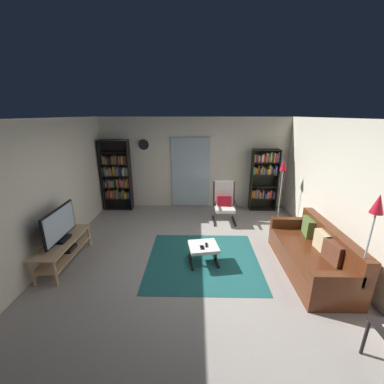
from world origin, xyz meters
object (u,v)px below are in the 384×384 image
Objects in this scene: tv_stand at (64,248)px; ottoman at (203,248)px; cell_phone at (202,247)px; bookshelf_near_sofa at (264,177)px; floor_lamp_by_sofa at (373,223)px; television at (60,225)px; leather_sofa at (313,255)px; wall_clock at (144,145)px; bookshelf_near_tv at (117,176)px; lounge_armchair at (224,201)px; floor_lamp_by_shelf at (283,173)px; tv_remote at (206,245)px.

tv_stand reaches higher than ottoman.
bookshelf_near_sofa is at bearing 50.08° from cell_phone.
floor_lamp_by_sofa is (4.73, -1.01, 1.01)m from tv_stand.
television reaches higher than cell_phone.
leather_sofa is 4.96m from wall_clock.
bookshelf_near_tv is 3.12m from lounge_armchair.
bookshelf_near_sofa is (4.36, 2.79, 0.67)m from tv_stand.
tv_stand is at bearing -147.78° from lounge_armchair.
bookshelf_near_tv reaches higher than ottoman.
cell_phone is (-0.03, -0.09, 0.07)m from ottoman.
cell_phone is 2.57m from floor_lamp_by_sofa.
television is 2.58m from cell_phone.
ottoman is 4.24× the size of cell_phone.
bookshelf_near_sofa is (4.19, 0.04, 0.00)m from bookshelf_near_tv.
lounge_armchair is 2.74m from wall_clock.
floor_lamp_by_sofa is at bearing -12.03° from tv_stand.
bookshelf_near_sofa reaches higher than floor_lamp_by_sofa.
lounge_armchair is (-1.34, 2.14, 0.23)m from leather_sofa.
tv_stand is 0.86× the size of floor_lamp_by_shelf.
leather_sofa reaches higher than tv_stand.
leather_sofa is 13.80× the size of tv_remote.
tv_stand is at bearing -93.55° from bookshelf_near_tv.
floor_lamp_by_sofa reaches higher than tv_stand.
floor_lamp_by_sofa reaches higher than leather_sofa.
lounge_armchair reaches higher than tv_remote.
ottoman is at bearing 174.14° from leather_sofa.
wall_clock is (-2.21, 0.96, 1.32)m from lounge_armchair.
tv_remote is 0.09× the size of floor_lamp_by_shelf.
television is at bearing -107.79° from wall_clock.
ottoman is at bearing 175.18° from tv_remote.
wall_clock is at bearing 165.81° from floor_lamp_by_shelf.
television is 0.56× the size of bookshelf_near_sofa.
wall_clock is (-1.60, 2.98, 1.48)m from cell_phone.
floor_lamp_by_shelf is at bearing -14.19° from wall_clock.
bookshelf_near_tv is 1.14× the size of bookshelf_near_sofa.
bookshelf_near_tv reaches higher than tv_stand.
tv_remote is (2.63, 0.06, -0.40)m from television.
lounge_armchair is at bearing 32.22° from tv_stand.
bookshelf_near_sofa is 1.72× the size of lounge_armchair.
tv_stand is 0.69× the size of leather_sofa.
leather_sofa is at bearing 104.50° from floor_lamp_by_sofa.
cell_phone is (-0.08, -0.08, -0.00)m from tv_remote.
leather_sofa is 3.35× the size of ottoman.
lounge_armchair reaches higher than ottoman.
cell_phone is at bearing 176.73° from leather_sofa.
television is at bearing -178.45° from tv_remote.
bookshelf_near_sofa is 1.51m from lounge_armchair.
bookshelf_near_sofa is 2.96× the size of ottoman.
bookshelf_near_sofa is 3.41m from cell_phone.
tv_remote is 2.93m from floor_lamp_by_shelf.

